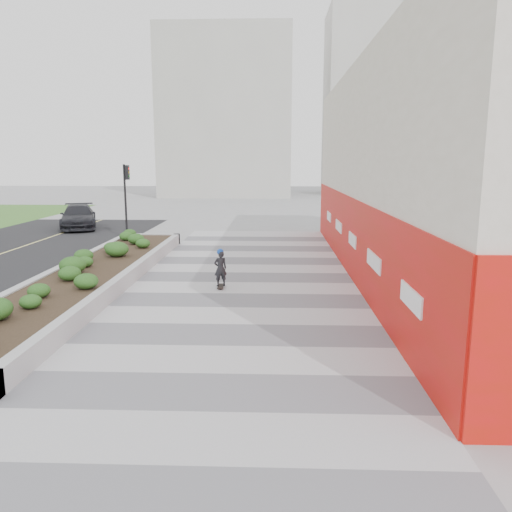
# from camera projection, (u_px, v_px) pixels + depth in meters

# --- Properties ---
(ground) EXTENTS (160.00, 160.00, 0.00)m
(ground) POSITION_uv_depth(u_px,v_px,m) (226.00, 363.00, 10.93)
(ground) COLOR gray
(ground) RESTS_ON ground
(walkway) EXTENTS (8.00, 36.00, 0.01)m
(walkway) POSITION_uv_depth(u_px,v_px,m) (236.00, 320.00, 13.88)
(walkway) COLOR #A8A8AD
(walkway) RESTS_ON ground
(building) EXTENTS (6.04, 24.08, 8.00)m
(building) POSITION_uv_depth(u_px,v_px,m) (432.00, 171.00, 18.76)
(building) COLOR beige
(building) RESTS_ON ground
(planter) EXTENTS (3.00, 18.00, 0.90)m
(planter) POSITION_uv_depth(u_px,v_px,m) (92.00, 272.00, 17.92)
(planter) COLOR #9E9EA0
(planter) RESTS_ON ground
(traffic_signal_near) EXTENTS (0.33, 0.28, 4.20)m
(traffic_signal_near) POSITION_uv_depth(u_px,v_px,m) (126.00, 190.00, 27.86)
(traffic_signal_near) COLOR black
(traffic_signal_near) RESTS_ON ground
(distant_bldg_north_l) EXTENTS (16.00, 12.00, 20.00)m
(distant_bldg_north_l) POSITION_uv_depth(u_px,v_px,m) (227.00, 116.00, 63.25)
(distant_bldg_north_l) COLOR #ADAAA3
(distant_bldg_north_l) RESTS_ON ground
(distant_bldg_north_r) EXTENTS (14.00, 10.00, 24.00)m
(distant_bldg_north_r) POSITION_uv_depth(u_px,v_px,m) (378.00, 104.00, 67.08)
(distant_bldg_north_r) COLOR #ADAAA3
(distant_bldg_north_r) RESTS_ON ground
(manhole_cover) EXTENTS (0.44, 0.44, 0.01)m
(manhole_cover) POSITION_uv_depth(u_px,v_px,m) (254.00, 320.00, 13.86)
(manhole_cover) COLOR #595654
(manhole_cover) RESTS_ON ground
(skateboarder) EXTENTS (0.54, 0.72, 1.40)m
(skateboarder) POSITION_uv_depth(u_px,v_px,m) (220.00, 268.00, 17.27)
(skateboarder) COLOR beige
(skateboarder) RESTS_ON ground
(car_dark) EXTENTS (3.81, 5.73, 1.54)m
(car_dark) POSITION_uv_depth(u_px,v_px,m) (78.00, 217.00, 32.81)
(car_dark) COLOR black
(car_dark) RESTS_ON ground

